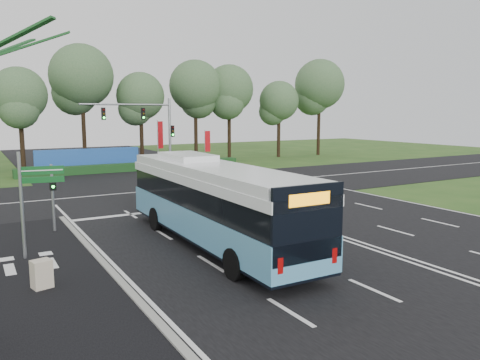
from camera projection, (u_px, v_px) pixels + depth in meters
name	position (u px, v px, depth m)	size (l,w,h in m)	color
ground	(279.00, 219.00, 25.12)	(120.00, 120.00, 0.00)	#274D19
road_main	(279.00, 219.00, 25.12)	(20.00, 120.00, 0.04)	black
road_cross	(188.00, 188.00, 35.39)	(120.00, 14.00, 0.05)	black
bike_path	(34.00, 275.00, 16.33)	(5.00, 18.00, 0.06)	black
kerb_strip	(104.00, 264.00, 17.52)	(0.25, 18.00, 0.12)	gray
city_bus	(213.00, 202.00, 19.85)	(2.99, 13.16, 3.77)	#539BC2
pedestrian_signal	(53.00, 196.00, 22.12)	(0.29, 0.41, 3.27)	gray
street_sign	(31.00, 192.00, 17.92)	(1.62, 0.35, 4.21)	gray
utility_cabinet	(42.00, 275.00, 15.05)	(0.58, 0.49, 0.97)	beige
banner_flag_mid	(160.00, 138.00, 45.83)	(0.69, 0.33, 4.97)	gray
banner_flag_right	(207.00, 143.00, 47.59)	(0.56, 0.23, 3.95)	gray
traffic_light_gantry	(151.00, 124.00, 42.10)	(8.41, 0.28, 7.00)	gray
hedge	(136.00, 167.00, 46.03)	(22.00, 1.20, 0.80)	#163C18
blue_hoarding	(89.00, 160.00, 46.07)	(10.00, 0.30, 2.20)	#1E4FA4
eucalyptus_row	(158.00, 88.00, 52.76)	(54.33, 9.35, 12.94)	black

